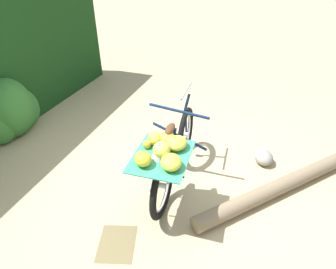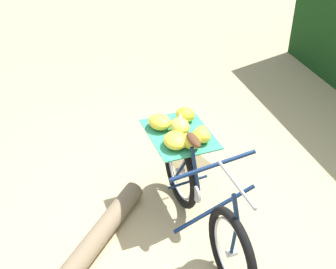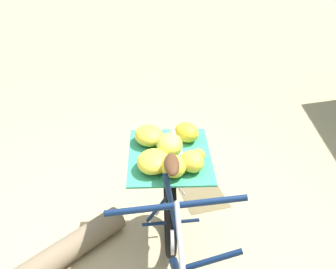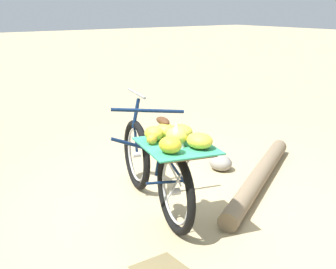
% 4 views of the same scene
% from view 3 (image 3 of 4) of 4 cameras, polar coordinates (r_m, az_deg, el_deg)
% --- Properties ---
extents(bicycle, '(1.80, 0.87, 1.03)m').
position_cam_3_polar(bicycle, '(2.50, 0.56, -12.79)').
color(bicycle, black).
rests_on(bicycle, ground_plane).
extents(leaf_litter_patch, '(0.44, 0.36, 0.01)m').
position_cam_3_polar(leaf_litter_patch, '(3.55, 4.95, -8.57)').
color(leaf_litter_patch, olive).
rests_on(leaf_litter_patch, ground_plane).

